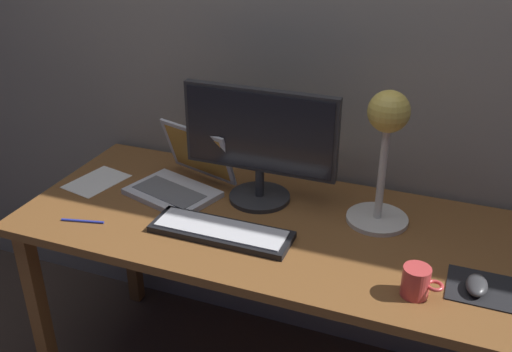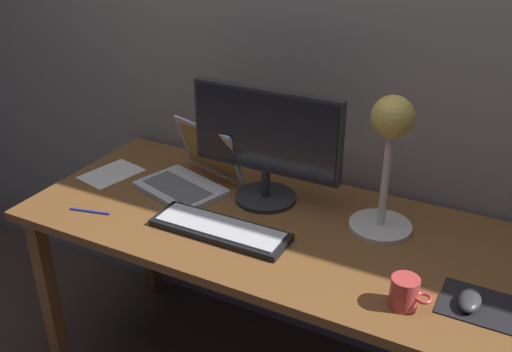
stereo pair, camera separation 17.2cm
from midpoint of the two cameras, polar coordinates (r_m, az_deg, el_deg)
back_wall at (r=1.98m, az=2.94°, el=15.30°), size 4.80×0.06×2.60m
desk at (r=1.88m, az=-1.41°, el=-6.62°), size 1.60×0.70×0.74m
monitor at (r=1.86m, az=-2.28°, el=3.57°), size 0.52×0.21×0.39m
keyboard_main at (r=1.77m, az=-6.27°, el=-5.55°), size 0.44×0.14×0.03m
laptop at (r=2.02m, az=-9.53°, el=0.21°), size 0.36×0.35×0.22m
desk_lamp at (r=1.73m, az=10.01°, el=3.54°), size 0.20×0.20×0.43m
mousepad at (r=1.63m, az=19.05°, el=-10.68°), size 0.20×0.16×0.00m
mouse at (r=1.61m, az=18.21°, el=-10.35°), size 0.06×0.10×0.03m
coffee_mug at (r=1.54m, az=12.56°, el=-10.31°), size 0.11×0.07×0.08m
paper_sheet_near_mouse at (r=2.17m, az=-17.73°, el=-0.57°), size 0.19×0.24×0.00m
pen at (r=1.93m, az=-19.30°, el=-4.31°), size 0.14×0.04×0.01m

